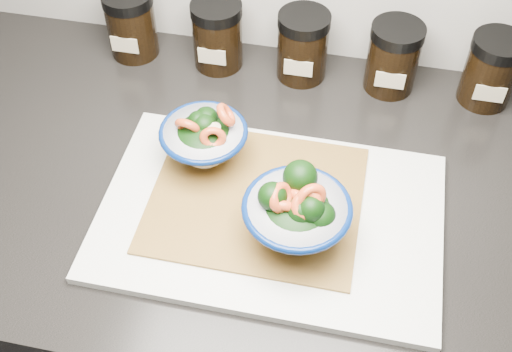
% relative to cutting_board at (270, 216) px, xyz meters
% --- Properties ---
extents(cabinet, '(3.43, 0.58, 0.86)m').
position_rel_cutting_board_xyz_m(cabinet, '(0.08, 0.06, -0.48)').
color(cabinet, black).
rests_on(cabinet, ground).
extents(countertop, '(3.50, 0.60, 0.04)m').
position_rel_cutting_board_xyz_m(countertop, '(0.08, 0.06, -0.03)').
color(countertop, black).
rests_on(countertop, cabinet).
extents(cutting_board, '(0.45, 0.30, 0.01)m').
position_rel_cutting_board_xyz_m(cutting_board, '(0.00, 0.00, 0.00)').
color(cutting_board, silver).
rests_on(cutting_board, countertop).
extents(bamboo_mat, '(0.28, 0.24, 0.00)m').
position_rel_cutting_board_xyz_m(bamboo_mat, '(-0.02, 0.02, 0.01)').
color(bamboo_mat, '#A67E31').
rests_on(bamboo_mat, cutting_board).
extents(bowl_left, '(0.12, 0.12, 0.10)m').
position_rel_cutting_board_xyz_m(bowl_left, '(-0.11, 0.08, 0.05)').
color(bowl_left, white).
rests_on(bowl_left, bamboo_mat).
extents(bowl_right, '(0.14, 0.14, 0.11)m').
position_rel_cutting_board_xyz_m(bowl_right, '(0.04, -0.03, 0.05)').
color(bowl_right, white).
rests_on(bowl_right, bamboo_mat).
extents(spice_jar_a, '(0.08, 0.08, 0.11)m').
position_rel_cutting_board_xyz_m(spice_jar_a, '(-0.29, 0.30, 0.05)').
color(spice_jar_a, black).
rests_on(spice_jar_a, countertop).
extents(spice_jar_b, '(0.08, 0.08, 0.11)m').
position_rel_cutting_board_xyz_m(spice_jar_b, '(-0.15, 0.30, 0.05)').
color(spice_jar_b, black).
rests_on(spice_jar_b, countertop).
extents(spice_jar_c, '(0.08, 0.08, 0.11)m').
position_rel_cutting_board_xyz_m(spice_jar_c, '(-0.01, 0.30, 0.05)').
color(spice_jar_c, black).
rests_on(spice_jar_c, countertop).
extents(spice_jar_d, '(0.08, 0.08, 0.11)m').
position_rel_cutting_board_xyz_m(spice_jar_d, '(0.13, 0.30, 0.05)').
color(spice_jar_d, black).
rests_on(spice_jar_d, countertop).
extents(spice_jar_e, '(0.08, 0.08, 0.11)m').
position_rel_cutting_board_xyz_m(spice_jar_e, '(0.28, 0.30, 0.05)').
color(spice_jar_e, black).
rests_on(spice_jar_e, countertop).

